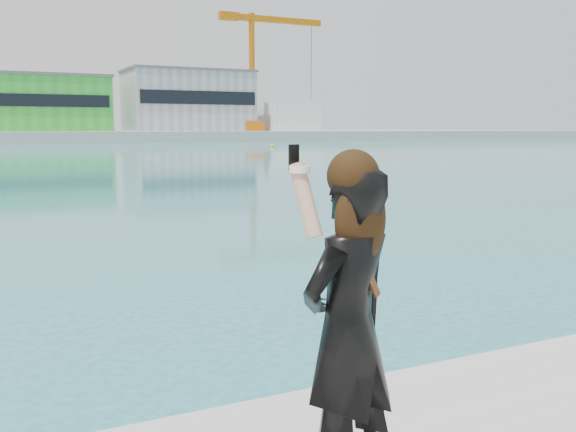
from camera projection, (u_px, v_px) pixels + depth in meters
name	position (u px, v px, depth m)	size (l,w,h in m)	color
warehouse_green	(23.00, 103.00, 119.85)	(30.60, 16.36, 10.50)	green
warehouse_grey_right	(188.00, 101.00, 133.80)	(25.50, 15.35, 12.50)	gray
ancillary_shed	(287.00, 117.00, 142.19)	(12.00, 10.00, 6.00)	silver
dock_crane	(257.00, 68.00, 133.38)	(23.00, 4.00, 24.00)	#CC650C
flagpole_right	(108.00, 107.00, 119.96)	(1.28, 0.16, 8.00)	silver
buoy_near	(272.00, 147.00, 90.31)	(0.50, 0.50, 0.50)	yellow
woman	(348.00, 320.00, 3.31)	(0.74, 0.60, 1.83)	black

